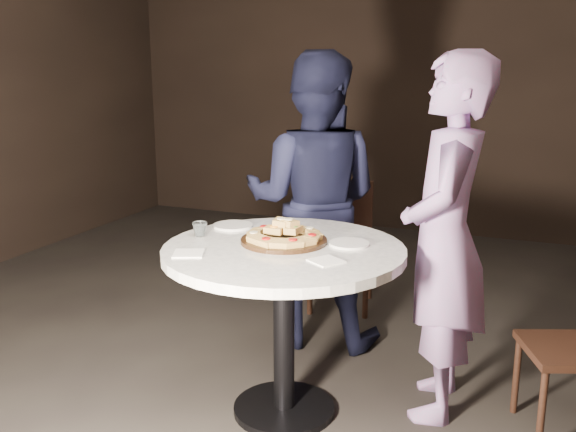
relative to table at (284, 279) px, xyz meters
The scene contains 12 objects.
floor 0.68m from the table, 125.81° to the left, with size 7.00×7.00×0.00m, color black.
table is the anchor object (origin of this frame).
serving_board 0.18m from the table, 112.22° to the left, with size 0.40×0.40×0.02m, color black.
focaccia_pile 0.21m from the table, 111.87° to the left, with size 0.35×0.36×0.09m.
plate_left 0.47m from the table, 148.05° to the left, with size 0.20×0.20×0.01m, color white.
plate_right 0.34m from the table, 28.35° to the left, with size 0.18×0.18×0.01m, color white.
water_glass 0.47m from the table, behind, with size 0.07×0.07×0.07m, color silver.
napkin_near 0.45m from the table, 142.59° to the right, with size 0.13×0.13×0.01m, color white.
napkin_far 0.32m from the table, 29.00° to the right, with size 0.12×0.12×0.01m, color white.
chair_far 1.32m from the table, 96.40° to the left, with size 0.50×0.52×0.91m.
diner_navy 0.87m from the table, 101.11° to the left, with size 0.82×0.64×1.69m, color black.
diner_teal 0.75m from the table, 25.93° to the left, with size 0.61×0.40×1.68m, color #866AA3.
Camera 1 is at (1.13, -2.64, 1.63)m, focal length 40.00 mm.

